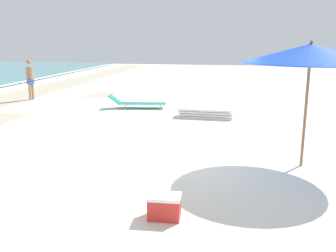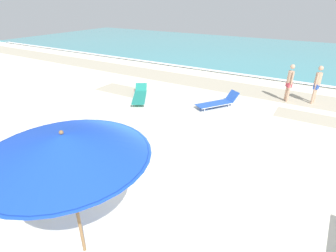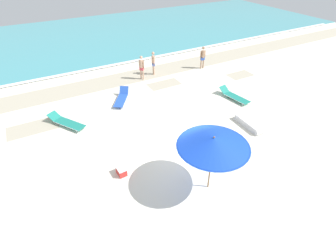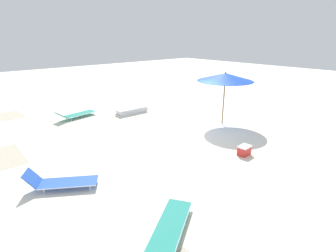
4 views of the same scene
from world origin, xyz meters
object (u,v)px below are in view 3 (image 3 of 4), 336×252
at_px(sun_lounger_under_umbrella, 234,96).
at_px(beachgoer_wading_adult, 203,56).
at_px(beach_umbrella, 214,142).
at_px(sun_lounger_beside_umbrella, 66,122).
at_px(lounger_stack, 249,123).
at_px(cooler_box, 121,171).
at_px(beachgoer_shoreline_child, 142,66).
at_px(beachgoer_strolling_adult, 153,62).
at_px(sun_lounger_near_water_left, 122,98).

relative_size(sun_lounger_under_umbrella, beachgoer_wading_adult, 1.29).
xyz_separation_m(beach_umbrella, sun_lounger_beside_umbrella, (-4.22, 7.45, -2.17)).
relative_size(lounger_stack, cooler_box, 3.73).
bearing_deg(cooler_box, beachgoer_shoreline_child, -32.89).
height_order(beach_umbrella, sun_lounger_beside_umbrella, beach_umbrella).
bearing_deg(cooler_box, sun_lounger_under_umbrella, -75.25).
bearing_deg(beachgoer_strolling_adult, sun_lounger_near_water_left, -38.75).
bearing_deg(beachgoer_wading_adult, beachgoer_strolling_adult, -6.06).
height_order(beachgoer_wading_adult, beachgoer_strolling_adult, same).
xyz_separation_m(lounger_stack, beachgoer_shoreline_child, (-2.68, 8.41, 0.84)).
height_order(lounger_stack, beachgoer_shoreline_child, beachgoer_shoreline_child).
distance_m(lounger_stack, sun_lounger_near_water_left, 7.94).
bearing_deg(beachgoer_shoreline_child, sun_lounger_beside_umbrella, 84.94).
distance_m(sun_lounger_under_umbrella, beachgoer_strolling_adult, 6.65).
distance_m(beach_umbrella, cooler_box, 4.36).
bearing_deg(beach_umbrella, sun_lounger_near_water_left, 94.02).
relative_size(sun_lounger_near_water_left, beachgoer_wading_adult, 1.14).
xyz_separation_m(beach_umbrella, sun_lounger_under_umbrella, (5.89, 5.27, -2.17)).
xyz_separation_m(lounger_stack, sun_lounger_beside_umbrella, (-8.83, 4.96, 0.04)).
height_order(sun_lounger_under_umbrella, cooler_box, sun_lounger_under_umbrella).
distance_m(sun_lounger_under_umbrella, cooler_box, 9.23).
bearing_deg(beachgoer_shoreline_child, lounger_stack, 163.34).
bearing_deg(lounger_stack, beachgoer_shoreline_child, 109.52).
relative_size(beach_umbrella, beachgoer_strolling_adult, 1.56).
height_order(lounger_stack, sun_lounger_under_umbrella, sun_lounger_under_umbrella).
xyz_separation_m(beachgoer_wading_adult, beachgoer_strolling_adult, (-3.91, 0.84, 0.00)).
distance_m(lounger_stack, cooler_box, 7.50).
distance_m(sun_lounger_beside_umbrella, cooler_box, 5.20).
bearing_deg(sun_lounger_near_water_left, beachgoer_shoreline_child, 77.11).
distance_m(lounger_stack, beachgoer_strolling_adult, 8.93).
height_order(sun_lounger_beside_umbrella, beachgoer_wading_adult, beachgoer_wading_adult).
distance_m(beachgoer_wading_adult, cooler_box, 12.70).
distance_m(beachgoer_shoreline_child, cooler_box, 9.78).
relative_size(sun_lounger_under_umbrella, cooler_box, 4.39).
distance_m(sun_lounger_near_water_left, beachgoer_shoreline_child, 3.57).
height_order(sun_lounger_under_umbrella, beachgoer_strolling_adult, beachgoer_strolling_adult).
xyz_separation_m(beach_umbrella, lounger_stack, (4.60, 2.48, -2.21)).
bearing_deg(beachgoer_wading_adult, sun_lounger_under_umbrella, 84.29).
xyz_separation_m(beach_umbrella, beachgoer_wading_adult, (6.95, 10.40, -1.37)).
xyz_separation_m(beach_umbrella, beachgoer_shoreline_child, (1.93, 10.89, -1.37)).
xyz_separation_m(sun_lounger_beside_umbrella, sun_lounger_near_water_left, (3.63, 1.04, 0.02)).
height_order(lounger_stack, beachgoer_wading_adult, beachgoer_wading_adult).
bearing_deg(beachgoer_strolling_adult, beachgoer_shoreline_child, -58.70).
bearing_deg(beach_umbrella, beachgoer_strolling_adult, 74.83).
bearing_deg(beachgoer_strolling_adult, beach_umbrella, -0.97).
relative_size(sun_lounger_beside_umbrella, beachgoer_wading_adult, 1.31).
distance_m(lounger_stack, sun_lounger_under_umbrella, 3.07).
bearing_deg(beachgoer_wading_adult, beachgoer_shoreline_child, 0.44).
bearing_deg(beachgoer_shoreline_child, sun_lounger_under_umbrella, -179.16).
height_order(beach_umbrella, sun_lounger_under_umbrella, beach_umbrella).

